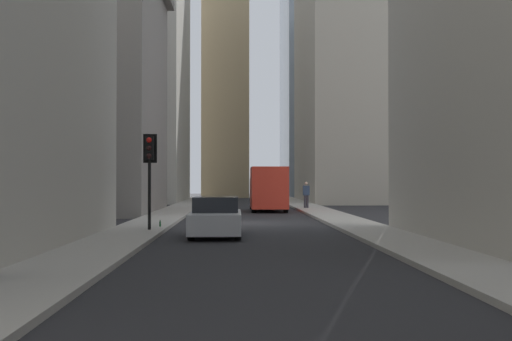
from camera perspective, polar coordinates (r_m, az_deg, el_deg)
ground_plane at (r=29.86m, az=-0.48°, el=-4.73°), size 135.00×135.00×0.00m
sidewalk_right at (r=30.09m, az=-9.11°, el=-4.55°), size 90.00×2.20×0.14m
sidewalk_left at (r=30.29m, az=8.08°, el=-4.53°), size 90.00×2.20×0.14m
building_left_far at (r=61.30m, az=8.92°, el=7.57°), size 18.03×10.00×22.02m
building_right_far at (r=62.20m, az=-11.10°, el=10.11°), size 15.62×10.50×27.68m
building_right_midfar at (r=41.30m, az=-15.85°, el=9.20°), size 12.25×10.50×18.41m
church_spire at (r=76.97m, az=-2.73°, el=11.58°), size 6.03×6.03×35.79m
delivery_truck at (r=41.65m, az=1.07°, el=-1.63°), size 6.46×2.25×2.84m
sedan_silver at (r=22.82m, az=-3.61°, el=-4.24°), size 4.30×1.78×1.42m
traffic_light_foreground at (r=24.43m, az=-9.49°, el=1.00°), size 0.43×0.52×3.63m
pedestrian at (r=43.42m, az=4.51°, el=-2.07°), size 0.26×0.44×1.77m
discarded_bottle at (r=26.08m, az=-8.56°, el=-4.73°), size 0.07×0.07×0.27m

